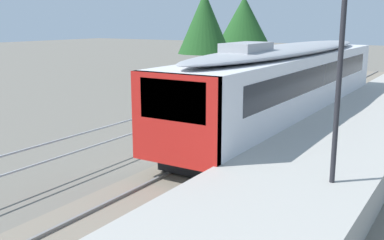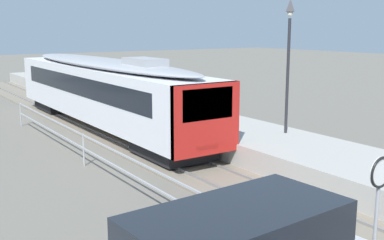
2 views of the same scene
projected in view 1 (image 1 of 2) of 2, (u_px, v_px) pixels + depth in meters
ground_plane at (173, 140)px, 17.81m from camera, size 160.00×160.00×0.00m
track_rails at (242, 151)px, 16.25m from camera, size 3.20×60.00×0.14m
commuter_train at (290, 79)px, 19.66m from camera, size 2.82×18.35×3.74m
station_platform at (333, 153)px, 14.47m from camera, size 3.90×60.00×0.90m
platform_lamp_mid_platform at (343, 20)px, 9.80m from camera, size 0.34×0.34×5.35m
tree_behind_carpark at (204, 23)px, 37.31m from camera, size 4.43×4.43×7.05m
tree_behind_station_far at (244, 20)px, 44.52m from camera, size 5.11×5.11×7.05m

